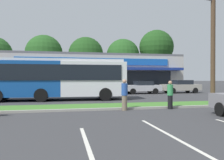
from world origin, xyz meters
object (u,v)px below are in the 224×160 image
object	(u,v)px
car_2	(101,87)
pedestrian_by_pole	(125,95)
utility_pole	(211,27)
car_0	(181,86)
city_bus	(54,78)
car_4	(142,87)
pedestrian_near_bench	(170,95)

from	to	relation	value
car_2	pedestrian_by_pole	xyz separation A→B (m)	(-0.61, -12.28, 0.06)
utility_pole	car_0	size ratio (longest dim) A/B	2.15
utility_pole	city_bus	xyz separation A→B (m)	(-10.44, 5.07, -3.42)
car_2	city_bus	bearing A→B (deg)	50.84
car_0	car_4	world-z (taller)	car_0
utility_pole	car_2	xyz separation A→B (m)	(-5.80, 10.76, -4.39)
pedestrian_by_pole	utility_pole	bearing A→B (deg)	-36.39
utility_pole	car_2	size ratio (longest dim) A/B	2.23
city_bus	car_2	xyz separation A→B (m)	(4.63, 5.69, -0.97)
car_0	pedestrian_near_bench	world-z (taller)	pedestrian_near_bench
city_bus	car_0	world-z (taller)	city_bus
utility_pole	city_bus	bearing A→B (deg)	154.09
city_bus	pedestrian_by_pole	world-z (taller)	city_bus
city_bus	car_0	bearing A→B (deg)	24.17
city_bus	pedestrian_by_pole	xyz separation A→B (m)	(4.02, -6.59, -0.91)
pedestrian_by_pole	car_4	bearing A→B (deg)	16.85
car_2	pedestrian_near_bench	world-z (taller)	pedestrian_near_bench
car_0	pedestrian_by_pole	xyz separation A→B (m)	(-10.22, -12.52, 0.08)
car_0	car_2	xyz separation A→B (m)	(-9.61, -0.24, 0.02)
car_2	pedestrian_near_bench	xyz separation A→B (m)	(2.08, -12.29, 0.02)
car_0	pedestrian_near_bench	bearing A→B (deg)	59.01
pedestrian_near_bench	utility_pole	bearing A→B (deg)	-103.34
utility_pole	car_0	xyz separation A→B (m)	(3.80, 11.00, -4.41)
pedestrian_by_pole	car_0	bearing A→B (deg)	1.04
car_4	pedestrian_by_pole	distance (m)	13.43
car_0	utility_pole	bearing A→B (deg)	70.92
car_4	pedestrian_by_pole	size ratio (longest dim) A/B	2.44
pedestrian_near_bench	city_bus	bearing A→B (deg)	9.79
pedestrian_near_bench	pedestrian_by_pole	world-z (taller)	pedestrian_by_pole
car_2	pedestrian_by_pole	distance (m)	12.30
pedestrian_near_bench	car_4	bearing A→B (deg)	-47.80
city_bus	car_0	xyz separation A→B (m)	(14.24, 5.93, -0.99)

